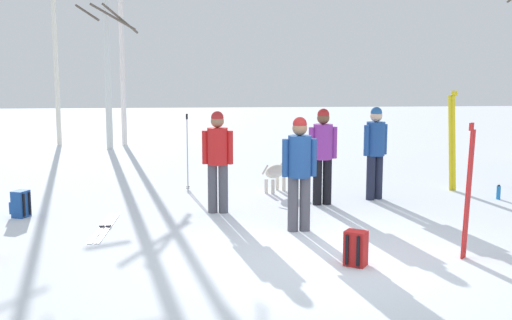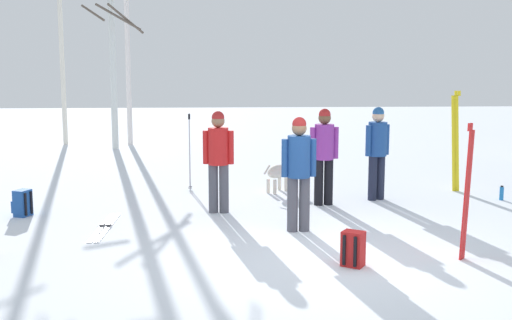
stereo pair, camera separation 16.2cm
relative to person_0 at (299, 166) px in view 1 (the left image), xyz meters
name	(u,v)px [view 1 (the left image)]	position (x,y,z in m)	size (l,w,h in m)	color
ground_plane	(329,261)	(0.16, -1.53, -0.98)	(60.00, 60.00, 0.00)	white
person_0	(299,166)	(0.00, 0.00, 0.00)	(0.52, 0.34, 1.72)	#4C4C56
person_1	(218,155)	(-1.18, 1.30, 0.00)	(0.52, 0.34, 1.72)	#4C4C56
person_2	(375,147)	(1.73, 2.15, 0.00)	(0.48, 0.34, 1.72)	#1E2338
person_3	(323,150)	(0.68, 1.78, 0.00)	(0.52, 0.34, 1.72)	black
dog	(276,172)	(-0.01, 3.00, -0.59)	(0.61, 0.72, 0.57)	beige
ski_pair_planted_0	(468,191)	(1.96, -1.49, -0.11)	(0.19, 0.18, 1.75)	red
ski_pair_planted_1	(452,141)	(3.46, 2.86, 0.00)	(0.23, 0.07, 1.98)	yellow
ski_pair_lying_0	(105,227)	(-2.93, 0.39, -0.97)	(0.22, 1.75, 0.05)	white
ski_poles_0	(187,150)	(-1.74, 3.21, -0.17)	(0.07, 0.25, 1.53)	#B2B2BC
backpack_1	(20,204)	(-4.41, 1.23, -0.77)	(0.34, 0.32, 0.44)	#1E4C99
backpack_2	(356,249)	(0.46, -1.70, -0.77)	(0.33, 0.34, 0.44)	red
water_bottle_0	(499,192)	(4.03, 1.97, -0.85)	(0.08, 0.08, 0.27)	#1E72BF
birch_tree_2	(54,28)	(-5.94, 10.92, 2.61)	(1.37, 1.38, 6.87)	silver
birch_tree_3	(107,39)	(-4.20, 9.77, 2.24)	(1.80, 1.80, 6.18)	silver
birch_tree_4	(120,19)	(-3.93, 10.75, 2.88)	(1.48, 1.41, 7.46)	silver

